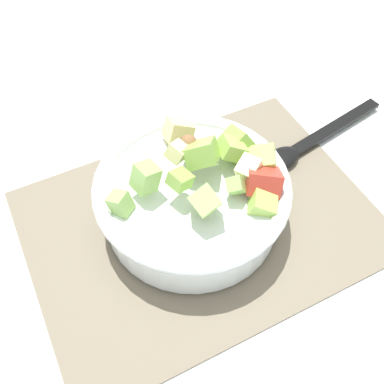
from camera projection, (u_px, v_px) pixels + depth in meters
name	position (u px, v px, depth m)	size (l,w,h in m)	color
ground_plane	(201.00, 222.00, 0.60)	(2.40, 2.40, 0.00)	silver
placemat	(201.00, 221.00, 0.60)	(0.44, 0.33, 0.01)	#756B56
salad_bowl	(194.00, 196.00, 0.57)	(0.24, 0.24, 0.13)	white
serving_spoon	(307.00, 143.00, 0.67)	(0.23, 0.07, 0.01)	black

